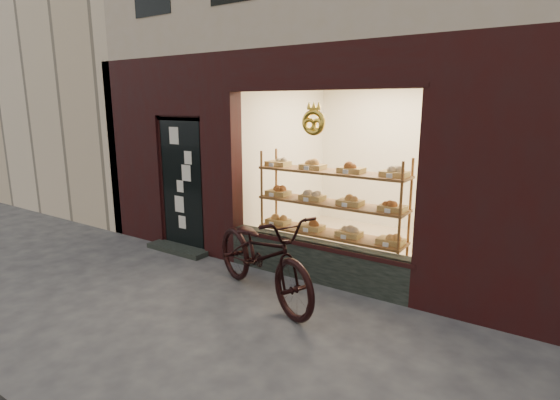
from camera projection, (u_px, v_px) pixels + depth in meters
The scene contains 4 objects.
ground at pixel (178, 336), 4.58m from camera, with size 90.00×90.00×0.00m, color #333439.
neighbor_left at pixel (84, 33), 13.29m from camera, with size 12.00×7.00×9.00m, color beige.
display_shelf at pixel (330, 213), 6.21m from camera, with size 2.20×0.45×1.70m.
bicycle at pixel (262, 254), 5.38m from camera, with size 0.75×2.15×1.13m, color black.
Camera 1 is at (3.21, -2.85, 2.38)m, focal length 28.00 mm.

